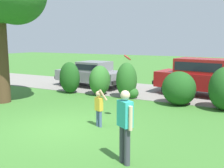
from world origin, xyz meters
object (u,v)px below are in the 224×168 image
object	(u,v)px
parked_sedan	(92,73)
adult_onlooker	(125,123)
frisbee	(127,58)
child_thrower	(99,106)
parked_suv	(202,75)

from	to	relation	value
parked_sedan	adult_onlooker	xyz separation A→B (m)	(6.15, -8.40, 0.13)
parked_sedan	frisbee	size ratio (longest dim) A/B	14.48
frisbee	parked_sedan	bearing A→B (deg)	131.77
parked_sedan	frisbee	bearing A→B (deg)	-48.23
parked_sedan	child_thrower	world-z (taller)	parked_sedan
parked_suv	frisbee	distance (m)	6.05
frisbee	adult_onlooker	world-z (taller)	frisbee
parked_suv	parked_sedan	bearing A→B (deg)	-177.21
parked_sedan	parked_suv	bearing A→B (deg)	2.79
parked_suv	adult_onlooker	world-z (taller)	parked_suv
parked_sedan	adult_onlooker	world-z (taller)	adult_onlooker
parked_sedan	child_thrower	distance (m)	7.66
frisbee	adult_onlooker	xyz separation A→B (m)	(1.31, -2.99, -1.27)
parked_suv	adult_onlooker	size ratio (longest dim) A/B	2.81
frisbee	adult_onlooker	distance (m)	3.50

